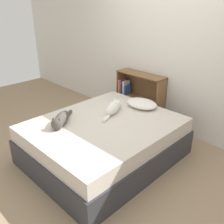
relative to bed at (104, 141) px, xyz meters
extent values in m
plane|color=#997F60|center=(0.00, 0.00, -0.27)|extent=(8.00, 8.00, 0.00)
cube|color=silver|center=(0.00, 1.39, 0.98)|extent=(8.00, 0.06, 2.50)
cube|color=#333338|center=(0.00, 0.00, -0.10)|extent=(1.56, 1.90, 0.34)
cube|color=beige|center=(0.00, 0.00, 0.18)|extent=(1.51, 1.85, 0.20)
ellipsoid|color=white|center=(0.02, 0.74, 0.32)|extent=(0.48, 0.36, 0.10)
ellipsoid|color=white|center=(-0.12, 0.29, 0.35)|extent=(0.27, 0.39, 0.16)
sphere|color=white|center=(-0.18, 0.43, 0.35)|extent=(0.13, 0.13, 0.13)
cone|color=white|center=(-0.21, 0.42, 0.41)|extent=(0.04, 0.04, 0.03)
cone|color=white|center=(-0.15, 0.44, 0.41)|extent=(0.04, 0.04, 0.03)
cylinder|color=white|center=(-0.03, 0.06, 0.30)|extent=(0.11, 0.17, 0.05)
ellipsoid|color=#47423D|center=(-0.36, -0.40, 0.35)|extent=(0.32, 0.38, 0.15)
sphere|color=#47423D|center=(-0.27, -0.53, 0.35)|extent=(0.14, 0.14, 0.14)
cone|color=#47423D|center=(-0.24, -0.51, 0.42)|extent=(0.04, 0.04, 0.03)
cone|color=#47423D|center=(-0.30, -0.56, 0.42)|extent=(0.04, 0.04, 0.03)
cylinder|color=#47423D|center=(-0.49, -0.20, 0.30)|extent=(0.13, 0.17, 0.05)
cube|color=brown|center=(-0.82, 1.22, 0.16)|extent=(0.02, 0.26, 0.86)
cube|color=brown|center=(0.04, 1.22, 0.16)|extent=(0.02, 0.26, 0.86)
cube|color=brown|center=(-0.39, 1.22, -0.26)|extent=(0.88, 0.26, 0.02)
cube|color=brown|center=(-0.39, 1.22, 0.59)|extent=(0.88, 0.26, 0.02)
cube|color=brown|center=(-0.39, 1.22, 0.16)|extent=(0.84, 0.26, 0.02)
cube|color=brown|center=(-0.39, 1.34, 0.16)|extent=(0.88, 0.02, 0.86)
cube|color=orange|center=(-0.78, 1.18, 0.30)|extent=(0.02, 0.16, 0.25)
cube|color=#8C4C99|center=(-0.75, 1.18, 0.30)|extent=(0.03, 0.16, 0.25)
cube|color=#232328|center=(-0.72, 1.18, 0.27)|extent=(0.02, 0.16, 0.19)
cube|color=beige|center=(-0.68, 1.18, 0.30)|extent=(0.03, 0.16, 0.25)
cube|color=#2D519E|center=(-0.64, 1.18, 0.27)|extent=(0.02, 0.16, 0.18)
camera|label=1|loc=(2.10, -1.97, 1.73)|focal=40.00mm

